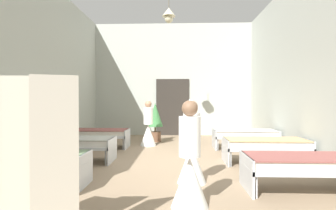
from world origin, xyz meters
The scene contains 13 objects.
ground_plane centered at (0.00, 0.00, -0.05)m, with size 7.26×10.63×0.10m, color #8C755B.
room_shell centered at (0.00, 1.35, 2.40)m, with size 7.06×10.23×4.78m.
bed_left_row_0 centered at (-2.28, -1.90, 0.44)m, with size 1.90×0.84×0.57m.
bed_right_row_0 centered at (2.28, -1.90, 0.44)m, with size 1.90×0.84×0.57m.
bed_left_row_1 centered at (-2.28, 0.00, 0.44)m, with size 1.90×0.84×0.57m.
bed_right_row_1 centered at (2.28, 0.00, 0.44)m, with size 1.90×0.84×0.57m.
bed_left_row_2 centered at (-2.28, 1.90, 0.44)m, with size 1.90×0.84×0.57m.
bed_right_row_2 centered at (2.28, 1.90, 0.44)m, with size 1.90×0.84×0.57m.
nurse_near_aisle centered at (0.47, -1.53, 0.53)m, with size 0.52×0.52×1.49m.
nurse_mid_aisle centered at (0.39, -2.62, 0.53)m, with size 0.52×0.52×1.49m.
nurse_far_aisle centered at (-0.74, 2.32, 0.53)m, with size 0.52×0.52×1.49m.
potted_plant centered at (-0.59, 3.23, 0.83)m, with size 0.56×0.56×1.39m.
privacy_screen centered at (-1.33, -3.81, 0.85)m, with size 1.25×0.17×1.70m.
Camera 1 is at (0.23, -6.20, 1.46)m, focal length 28.04 mm.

